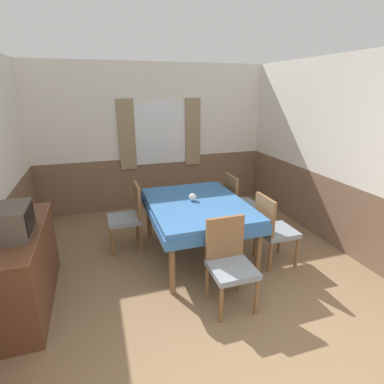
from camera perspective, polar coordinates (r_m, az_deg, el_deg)
name	(u,v)px	position (r m, az deg, el deg)	size (l,w,h in m)	color
wall_back	(155,138)	(5.59, -7.05, 10.14)	(4.59, 0.10, 2.60)	white
wall_right	(340,155)	(4.58, 26.32, 6.30)	(0.05, 4.79, 2.60)	white
dining_table	(197,210)	(3.93, 1.01, -3.38)	(1.24, 1.61, 0.76)	#386BA8
chair_right_near	(272,228)	(3.94, 15.07, -6.55)	(0.44, 0.44, 0.93)	brown
chair_right_far	(238,201)	(4.72, 8.73, -1.75)	(0.44, 0.44, 0.93)	brown
chair_left_far	(129,214)	(4.28, -11.90, -4.19)	(0.44, 0.44, 0.93)	brown
chair_head_near	(229,260)	(3.16, 7.13, -12.76)	(0.44, 0.44, 0.93)	brown
sideboard	(24,267)	(3.58, -29.30, -12.37)	(0.46, 1.46, 0.86)	brown
tv	(13,222)	(3.21, -30.87, -4.85)	(0.29, 0.46, 0.29)	#51473D
vase	(193,197)	(3.93, 0.11, -0.99)	(0.10, 0.10, 0.10)	silver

